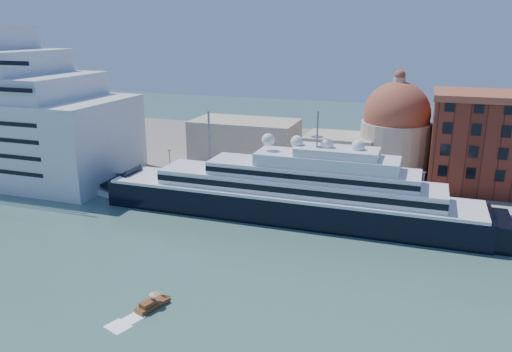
% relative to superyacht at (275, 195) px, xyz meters
% --- Properties ---
extents(ground, '(400.00, 400.00, 0.00)m').
position_rel_superyacht_xyz_m(ground, '(0.14, -23.00, -4.75)').
color(ground, '#335951').
rests_on(ground, ground).
extents(quay, '(180.00, 10.00, 2.50)m').
position_rel_superyacht_xyz_m(quay, '(0.14, 11.00, -3.50)').
color(quay, gray).
rests_on(quay, ground).
extents(land, '(260.00, 72.00, 2.00)m').
position_rel_superyacht_xyz_m(land, '(0.14, 52.00, -3.75)').
color(land, slate).
rests_on(land, ground).
extents(quay_fence, '(180.00, 0.10, 1.20)m').
position_rel_superyacht_xyz_m(quay_fence, '(0.14, 6.50, -1.65)').
color(quay_fence, slate).
rests_on(quay_fence, quay).
extents(superyacht, '(92.05, 12.76, 27.51)m').
position_rel_superyacht_xyz_m(superyacht, '(0.00, 0.00, 0.00)').
color(superyacht, black).
rests_on(superyacht, ground).
extents(service_barge, '(13.30, 6.53, 2.86)m').
position_rel_superyacht_xyz_m(service_barge, '(-38.77, -0.34, -3.92)').
color(service_barge, white).
rests_on(service_barge, ground).
extents(water_taxi, '(3.44, 5.61, 2.53)m').
position_rel_superyacht_xyz_m(water_taxi, '(-6.24, -41.83, -4.14)').
color(water_taxi, brown).
rests_on(water_taxi, ground).
extents(church, '(66.00, 18.00, 25.50)m').
position_rel_superyacht_xyz_m(church, '(6.53, 34.72, 6.16)').
color(church, beige).
rests_on(church, land).
extents(lamp_posts, '(120.80, 2.40, 18.00)m').
position_rel_superyacht_xyz_m(lamp_posts, '(-12.53, 9.27, 5.09)').
color(lamp_posts, slate).
rests_on(lamp_posts, quay).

